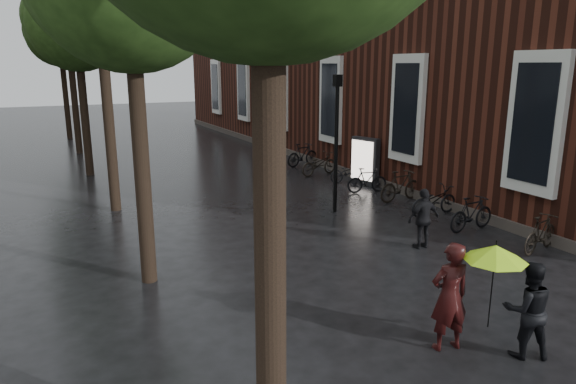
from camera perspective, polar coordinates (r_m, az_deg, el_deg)
brick_building at (r=28.15m, az=9.76°, el=16.91°), size 10.20×33.20×12.00m
street_trees at (r=19.45m, az=-21.66°, el=18.61°), size 4.33×34.03×8.91m
person_burgundy at (r=8.62m, az=17.51°, el=-11.02°), size 0.72×0.54×1.80m
person_black at (r=8.91m, az=25.08°, el=-11.74°), size 0.95×0.88×1.56m
lime_umbrella at (r=8.35m, az=22.05°, el=-6.30°), size 0.96×0.96×1.42m
pedestrian_walking at (r=13.10m, az=14.83°, el=-2.88°), size 0.90×0.39×1.52m
parked_bicycles at (r=18.22m, az=10.00°, el=1.15°), size 2.19×13.02×1.05m
ad_lightbox at (r=19.58m, az=8.53°, el=3.40°), size 0.28×1.20×1.81m
lamp_post at (r=15.53m, az=5.41°, el=6.81°), size 0.21×0.21×4.17m
cycle_sign at (r=20.73m, az=-19.18°, el=5.86°), size 0.14×0.50×2.73m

